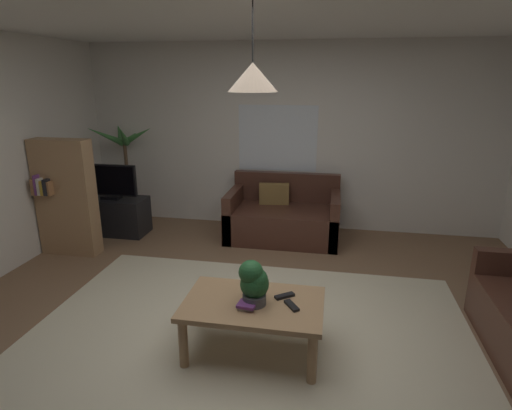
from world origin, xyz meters
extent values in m
cube|color=brown|center=(0.00, 0.00, -0.01)|extent=(5.72, 5.54, 0.02)
cube|color=beige|center=(0.00, -0.20, 0.00)|extent=(3.72, 3.05, 0.01)
cube|color=silver|center=(0.00, 2.80, 1.27)|extent=(5.84, 0.06, 2.54)
cube|color=white|center=(0.00, 0.00, 2.55)|extent=(5.72, 5.54, 0.02)
cube|color=white|center=(-0.16, 2.77, 1.27)|extent=(1.09, 0.01, 0.90)
cube|color=#47281E|center=(0.00, 2.24, 0.21)|extent=(1.46, 0.87, 0.42)
cube|color=#47281E|center=(0.00, 2.61, 0.62)|extent=(1.46, 0.12, 0.40)
cube|color=#47281E|center=(-0.66, 2.24, 0.32)|extent=(0.12, 0.87, 0.64)
cube|color=#47281E|center=(0.67, 2.24, 0.32)|extent=(0.12, 0.87, 0.64)
cube|color=brown|center=(-0.15, 2.43, 0.56)|extent=(0.41, 0.17, 0.28)
cube|color=#A87F56|center=(0.08, -0.22, 0.42)|extent=(1.07, 0.68, 0.04)
cylinder|color=#A87F56|center=(-0.40, -0.50, 0.20)|extent=(0.07, 0.07, 0.40)
cylinder|color=#A87F56|center=(0.55, -0.50, 0.20)|extent=(0.07, 0.07, 0.40)
cylinder|color=#A87F56|center=(-0.40, 0.06, 0.20)|extent=(0.07, 0.07, 0.40)
cylinder|color=#A87F56|center=(0.55, 0.06, 0.20)|extent=(0.07, 0.07, 0.40)
cube|color=beige|center=(0.04, -0.31, 0.45)|extent=(0.12, 0.11, 0.02)
cube|color=#72387F|center=(0.05, -0.33, 0.47)|extent=(0.15, 0.13, 0.02)
cube|color=black|center=(0.37, -0.24, 0.45)|extent=(0.13, 0.16, 0.02)
cube|color=black|center=(0.30, -0.10, 0.45)|extent=(0.16, 0.14, 0.02)
cylinder|color=#4C4C51|center=(0.09, -0.25, 0.48)|extent=(0.18, 0.18, 0.08)
sphere|color=#235B2D|center=(0.09, -0.23, 0.59)|extent=(0.22, 0.22, 0.22)
sphere|color=#235B2D|center=(0.10, -0.23, 0.63)|extent=(0.18, 0.18, 0.18)
sphere|color=#235B2D|center=(0.06, -0.24, 0.69)|extent=(0.19, 0.19, 0.19)
cube|color=black|center=(-2.31, 2.02, 0.25)|extent=(0.90, 0.44, 0.50)
cube|color=black|center=(-2.31, 2.00, 0.76)|extent=(0.75, 0.05, 0.42)
cube|color=black|center=(-2.31, 1.97, 0.76)|extent=(0.71, 0.00, 0.38)
cube|color=black|center=(-2.31, 2.00, 0.52)|extent=(0.24, 0.16, 0.04)
cylinder|color=#B77051|center=(-2.32, 2.51, 0.15)|extent=(0.32, 0.32, 0.30)
cylinder|color=brown|center=(-2.32, 2.51, 0.75)|extent=(0.05, 0.05, 0.89)
cone|color=#3D7F3D|center=(-2.09, 2.47, 1.30)|extent=(0.51, 0.19, 0.32)
cone|color=#3D7F3D|center=(-2.28, 2.70, 1.25)|extent=(0.15, 0.42, 0.24)
cone|color=#3D7F3D|center=(-2.46, 2.66, 1.30)|extent=(0.34, 0.40, 0.35)
cone|color=#3D7F3D|center=(-2.52, 2.37, 1.30)|extent=(0.45, 0.41, 0.36)
cone|color=#3D7F3D|center=(-2.23, 2.32, 1.31)|extent=(0.25, 0.46, 0.37)
cube|color=#A87F56|center=(-2.49, 1.29, 0.70)|extent=(0.70, 0.22, 1.40)
cube|color=#99663F|center=(-2.77, 1.17, 0.86)|extent=(0.04, 0.16, 0.19)
cube|color=#72387F|center=(-2.73, 1.17, 0.89)|extent=(0.03, 0.16, 0.23)
cube|color=beige|center=(-2.70, 1.17, 0.87)|extent=(0.03, 0.16, 0.20)
cube|color=gold|center=(-2.66, 1.17, 0.85)|extent=(0.03, 0.16, 0.17)
cube|color=black|center=(-2.61, 1.17, 0.86)|extent=(0.05, 0.16, 0.19)
cube|color=#99663F|center=(-2.57, 1.17, 0.85)|extent=(0.03, 0.16, 0.16)
cylinder|color=black|center=(0.08, -0.22, 2.36)|extent=(0.01, 0.01, 0.37)
cone|color=tan|center=(0.08, -0.22, 2.08)|extent=(0.33, 0.33, 0.19)
camera|label=1|loc=(0.62, -3.02, 2.08)|focal=29.54mm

